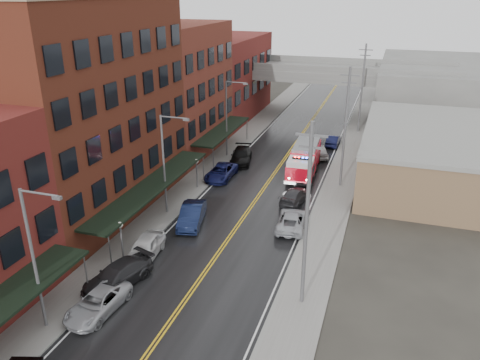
% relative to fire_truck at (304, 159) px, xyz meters
% --- Properties ---
extents(road, '(11.00, 160.00, 0.02)m').
position_rel_fire_truck_xyz_m(road, '(-2.99, -7.26, -1.65)').
color(road, black).
rests_on(road, ground).
extents(sidewalk_left, '(3.00, 160.00, 0.15)m').
position_rel_fire_truck_xyz_m(sidewalk_left, '(-10.29, -7.26, -1.59)').
color(sidewalk_left, slate).
rests_on(sidewalk_left, ground).
extents(sidewalk_right, '(3.00, 160.00, 0.15)m').
position_rel_fire_truck_xyz_m(sidewalk_right, '(4.31, -7.26, -1.59)').
color(sidewalk_right, slate).
rests_on(sidewalk_right, ground).
extents(curb_left, '(0.30, 160.00, 0.15)m').
position_rel_fire_truck_xyz_m(curb_left, '(-8.64, -7.26, -1.59)').
color(curb_left, gray).
rests_on(curb_left, ground).
extents(curb_right, '(0.30, 160.00, 0.15)m').
position_rel_fire_truck_xyz_m(curb_right, '(2.66, -7.26, -1.59)').
color(curb_right, gray).
rests_on(curb_right, ground).
extents(brick_building_b, '(9.00, 20.00, 18.00)m').
position_rel_fire_truck_xyz_m(brick_building_b, '(-16.29, -14.26, 7.34)').
color(brick_building_b, '#4D2114').
rests_on(brick_building_b, ground).
extents(brick_building_c, '(9.00, 15.00, 15.00)m').
position_rel_fire_truck_xyz_m(brick_building_c, '(-16.29, 3.24, 5.84)').
color(brick_building_c, maroon).
rests_on(brick_building_c, ground).
extents(brick_building_far, '(9.00, 20.00, 12.00)m').
position_rel_fire_truck_xyz_m(brick_building_far, '(-16.29, 20.74, 4.34)').
color(brick_building_far, maroon).
rests_on(brick_building_far, ground).
extents(tan_building, '(14.00, 22.00, 5.00)m').
position_rel_fire_truck_xyz_m(tan_building, '(13.01, 2.74, 0.84)').
color(tan_building, brown).
rests_on(tan_building, ground).
extents(right_far_block, '(18.00, 30.00, 8.00)m').
position_rel_fire_truck_xyz_m(right_far_block, '(15.01, 32.74, 2.34)').
color(right_far_block, slate).
rests_on(right_far_block, ground).
extents(awning_1, '(2.60, 18.00, 3.09)m').
position_rel_fire_truck_xyz_m(awning_1, '(-10.49, -14.26, 1.33)').
color(awning_1, black).
rests_on(awning_1, ground).
extents(awning_2, '(2.60, 13.00, 3.09)m').
position_rel_fire_truck_xyz_m(awning_2, '(-10.48, 3.24, 1.32)').
color(awning_2, black).
rests_on(awning_2, ground).
extents(globe_lamp_1, '(0.44, 0.44, 3.12)m').
position_rel_fire_truck_xyz_m(globe_lamp_1, '(-9.39, -21.26, 0.65)').
color(globe_lamp_1, '#59595B').
rests_on(globe_lamp_1, ground).
extents(globe_lamp_2, '(0.44, 0.44, 3.12)m').
position_rel_fire_truck_xyz_m(globe_lamp_2, '(-9.39, -7.26, 0.65)').
color(globe_lamp_2, '#59595B').
rests_on(globe_lamp_2, ground).
extents(street_lamp_0, '(2.64, 0.22, 9.00)m').
position_rel_fire_truck_xyz_m(street_lamp_0, '(-9.54, -29.26, 3.52)').
color(street_lamp_0, '#59595B').
rests_on(street_lamp_0, ground).
extents(street_lamp_1, '(2.64, 0.22, 9.00)m').
position_rel_fire_truck_xyz_m(street_lamp_1, '(-9.54, -13.26, 3.52)').
color(street_lamp_1, '#59595B').
rests_on(street_lamp_1, ground).
extents(street_lamp_2, '(2.64, 0.22, 9.00)m').
position_rel_fire_truck_xyz_m(street_lamp_2, '(-9.54, 2.74, 3.52)').
color(street_lamp_2, '#59595B').
rests_on(street_lamp_2, ground).
extents(utility_pole_0, '(1.80, 0.24, 12.00)m').
position_rel_fire_truck_xyz_m(utility_pole_0, '(4.21, -22.26, 4.64)').
color(utility_pole_0, '#59595B').
rests_on(utility_pole_0, ground).
extents(utility_pole_1, '(1.80, 0.24, 12.00)m').
position_rel_fire_truck_xyz_m(utility_pole_1, '(4.21, -2.26, 4.64)').
color(utility_pole_1, '#59595B').
rests_on(utility_pole_1, ground).
extents(utility_pole_2, '(1.80, 0.24, 12.00)m').
position_rel_fire_truck_xyz_m(utility_pole_2, '(4.21, 17.74, 4.64)').
color(utility_pole_2, '#59595B').
rests_on(utility_pole_2, ground).
extents(overpass, '(40.00, 10.00, 7.50)m').
position_rel_fire_truck_xyz_m(overpass, '(-2.99, 24.74, 4.32)').
color(overpass, slate).
rests_on(overpass, ground).
extents(fire_truck, '(3.72, 8.54, 3.07)m').
position_rel_fire_truck_xyz_m(fire_truck, '(0.00, 0.00, 0.00)').
color(fire_truck, '#BA0819').
rests_on(fire_truck, ground).
extents(parked_car_left_2, '(2.54, 4.96, 1.34)m').
position_rel_fire_truck_xyz_m(parked_car_left_2, '(-7.63, -27.06, -0.99)').
color(parked_car_left_2, '#9D9FA5').
rests_on(parked_car_left_2, ground).
extents(parked_car_left_3, '(3.68, 5.73, 1.54)m').
position_rel_fire_truck_xyz_m(parked_car_left_3, '(-7.99, -24.22, -0.89)').
color(parked_car_left_3, black).
rests_on(parked_car_left_3, ground).
extents(parked_car_left_4, '(2.45, 4.96, 1.62)m').
position_rel_fire_truck_xyz_m(parked_car_left_4, '(-7.99, -20.46, -0.85)').
color(parked_car_left_4, silver).
rests_on(parked_car_left_4, ground).
extents(parked_car_left_5, '(2.85, 5.32, 1.67)m').
position_rel_fire_truck_xyz_m(parked_car_left_5, '(-6.82, -14.46, -0.83)').
color(parked_car_left_5, '#0E1632').
rests_on(parked_car_left_5, ground).
extents(parked_car_left_6, '(2.38, 5.15, 1.43)m').
position_rel_fire_truck_xyz_m(parked_car_left_6, '(-7.99, -4.06, -0.95)').
color(parked_car_left_6, '#121646').
rests_on(parked_car_left_6, ground).
extents(parked_car_left_7, '(3.30, 5.80, 1.59)m').
position_rel_fire_truck_xyz_m(parked_car_left_7, '(-7.52, 1.24, -0.87)').
color(parked_car_left_7, black).
rests_on(parked_car_left_7, ground).
extents(parked_car_right_0, '(2.72, 5.15, 1.38)m').
position_rel_fire_truck_xyz_m(parked_car_right_0, '(1.41, -12.48, -0.97)').
color(parked_car_right_0, '#A2A4A9').
rests_on(parked_car_right_0, ground).
extents(parked_car_right_1, '(2.52, 4.78, 1.32)m').
position_rel_fire_truck_xyz_m(parked_car_right_1, '(0.61, -7.46, -1.00)').
color(parked_car_right_1, '#2B2A2D').
rests_on(parked_car_right_1, ground).
extents(parked_car_right_2, '(3.19, 4.87, 1.54)m').
position_rel_fire_truck_xyz_m(parked_car_right_2, '(0.63, 6.07, -0.89)').
color(parked_car_right_2, '#B4B4B4').
rests_on(parked_car_right_2, ground).
extents(parked_car_right_3, '(1.47, 4.14, 1.36)m').
position_rel_fire_truck_xyz_m(parked_car_right_3, '(1.71, 10.86, -0.98)').
color(parked_car_right_3, black).
rests_on(parked_car_right_3, ground).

